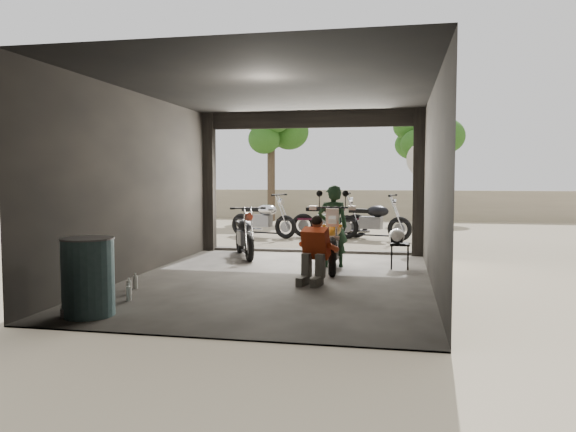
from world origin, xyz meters
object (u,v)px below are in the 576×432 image
at_px(left_bike, 244,232).
at_px(outside_bike_b, 329,215).
at_px(main_bike, 332,237).
at_px(outside_bike_c, 373,217).
at_px(mechanic, 313,252).
at_px(rider, 333,227).
at_px(helmet, 397,236).
at_px(oil_drum, 88,278).
at_px(outside_bike_a, 263,216).
at_px(sign_post, 424,176).
at_px(stool, 400,247).

xyz_separation_m(left_bike, outside_bike_b, (1.30, 4.38, 0.08)).
xyz_separation_m(main_bike, outside_bike_c, (0.52, 5.16, 0.01)).
bearing_deg(mechanic, main_bike, 95.54).
bearing_deg(main_bike, rider, 86.38).
relative_size(helmet, oil_drum, 0.32).
relative_size(main_bike, left_bike, 1.13).
height_order(outside_bike_b, outside_bike_c, outside_bike_b).
relative_size(outside_bike_a, oil_drum, 1.90).
relative_size(main_bike, rider, 1.18).
xyz_separation_m(outside_bike_c, sign_post, (1.29, -1.43, 1.14)).
distance_m(left_bike, helmet, 3.37).
relative_size(left_bike, outside_bike_b, 0.87).
distance_m(left_bike, sign_post, 4.73).
height_order(rider, helmet, rider).
relative_size(left_bike, outside_bike_a, 0.89).
bearing_deg(stool, outside_bike_b, 110.49).
height_order(outside_bike_a, sign_post, sign_post).
bearing_deg(outside_bike_a, oil_drum, -161.69).
bearing_deg(helmet, rider, 154.59).
height_order(stool, helmet, helmet).
bearing_deg(oil_drum, outside_bike_a, 90.42).
xyz_separation_m(rider, stool, (1.26, 0.03, -0.36)).
bearing_deg(helmet, left_bike, 138.58).
distance_m(outside_bike_b, stool, 5.67).
xyz_separation_m(rider, helmet, (1.20, -0.02, -0.15)).
relative_size(outside_bike_b, outside_bike_c, 1.02).
bearing_deg(rider, outside_bike_b, -98.29).
relative_size(main_bike, mechanic, 1.74).
distance_m(oil_drum, sign_post, 9.03).
height_order(main_bike, stool, main_bike).
relative_size(main_bike, outside_bike_b, 0.98).
height_order(rider, sign_post, sign_post).
xyz_separation_m(main_bike, sign_post, (1.81, 3.73, 1.15)).
xyz_separation_m(left_bike, stool, (3.28, -0.93, -0.13)).
height_order(outside_bike_c, oil_drum, outside_bike_c).
bearing_deg(helmet, sign_post, 55.32).
height_order(left_bike, mechanic, left_bike).
distance_m(main_bike, sign_post, 4.30).
height_order(mechanic, stool, mechanic).
bearing_deg(sign_post, mechanic, -93.61).
relative_size(main_bike, stool, 3.73).
height_order(mechanic, oil_drum, mechanic).
bearing_deg(mechanic, outside_bike_a, 120.67).
bearing_deg(left_bike, oil_drum, -120.14).
relative_size(outside_bike_a, sign_post, 0.72).
bearing_deg(outside_bike_a, outside_bike_b, -61.68).
height_order(mechanic, helmet, mechanic).
distance_m(rider, sign_post, 4.02).
bearing_deg(rider, outside_bike_a, -78.50).
xyz_separation_m(main_bike, mechanic, (-0.12, -1.47, -0.09)).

